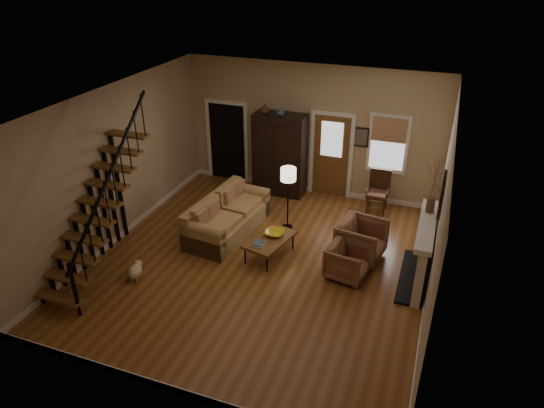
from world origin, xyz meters
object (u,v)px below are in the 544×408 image
(armchair_right, at_px, (361,240))
(floor_lamp, at_px, (288,199))
(side_chair, at_px, (378,193))
(sofa, at_px, (228,216))
(coffee_table, at_px, (270,247))
(armoire, at_px, (280,155))
(armchair_left, at_px, (348,261))

(armchair_right, xyz_separation_m, floor_lamp, (-1.78, 0.61, 0.33))
(side_chair, bearing_deg, floor_lamp, -139.84)
(sofa, bearing_deg, armchair_right, 6.19)
(coffee_table, bearing_deg, side_chair, 57.09)
(armoire, height_order, side_chair, armoire)
(sofa, xyz_separation_m, armchair_right, (2.96, 0.03, -0.01))
(sofa, distance_m, side_chair, 3.63)
(coffee_table, height_order, side_chair, side_chair)
(armoire, distance_m, floor_lamp, 1.89)
(coffee_table, height_order, armchair_left, armchair_left)
(armchair_right, bearing_deg, coffee_table, 118.19)
(armchair_right, bearing_deg, armchair_left, -179.65)
(floor_lamp, bearing_deg, side_chair, 40.16)
(armchair_left, bearing_deg, floor_lamp, 60.58)
(armoire, distance_m, sofa, 2.44)
(armchair_left, bearing_deg, armoire, 48.38)
(armoire, xyz_separation_m, armchair_left, (2.45, -3.03, -0.71))
(armchair_left, relative_size, side_chair, 0.74)
(coffee_table, bearing_deg, armoire, 105.46)
(armchair_left, relative_size, floor_lamp, 0.51)
(armoire, xyz_separation_m, side_chair, (2.55, -0.20, -0.54))
(coffee_table, bearing_deg, armchair_left, -4.42)
(armchair_right, xyz_separation_m, side_chair, (-0.02, 2.10, 0.10))
(coffee_table, bearing_deg, floor_lamp, 90.76)
(sofa, xyz_separation_m, floor_lamp, (1.18, 0.64, 0.32))
(armchair_left, height_order, armchair_right, armchair_right)
(armchair_right, bearing_deg, floor_lamp, 80.49)
(coffee_table, distance_m, side_chair, 3.23)
(sofa, relative_size, side_chair, 2.24)
(armoire, xyz_separation_m, sofa, (-0.39, -2.33, -0.63))
(side_chair, bearing_deg, armoire, 175.52)
(armoire, height_order, floor_lamp, armoire)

